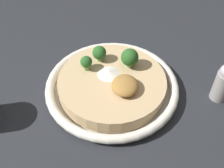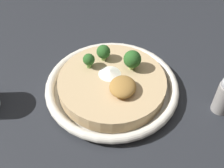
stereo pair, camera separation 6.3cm
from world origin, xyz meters
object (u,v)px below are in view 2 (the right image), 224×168
Objects in this scene: broccoli_back_left at (132,59)px; broccoli_front at (89,60)px; broccoli_front_left at (103,52)px; risotto_bowl at (112,86)px.

broccoli_back_left is 0.10m from broccoli_front.
broccoli_front is (0.01, -0.10, -0.01)m from broccoli_back_left.
broccoli_front is 0.93× the size of broccoli_front_left.
broccoli_back_left is at bearing 74.82° from broccoli_front_left.
risotto_bowl is 8.37× the size of broccoli_front.
risotto_bowl is at bearing 63.78° from broccoli_front.
broccoli_front is at bearing -82.00° from broccoli_back_left.
broccoli_back_left reaches higher than broccoli_front_left.
risotto_bowl is 7.76× the size of broccoli_front_left.
broccoli_front is at bearing -39.23° from broccoli_front_left.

